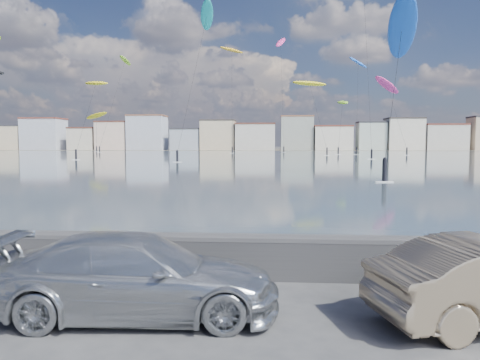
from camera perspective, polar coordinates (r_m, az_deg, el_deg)
name	(u,v)px	position (r m, az deg, el deg)	size (l,w,h in m)	color
ground	(167,322)	(8.69, -8.93, -16.77)	(700.00, 700.00, 0.00)	#333335
bay_water	(266,157)	(99.44, 3.14, 2.77)	(500.00, 177.00, 0.00)	#3E5763
far_shore_strip	(270,150)	(207.91, 3.71, 3.71)	(500.00, 60.00, 0.00)	#4C473D
seawall	(193,254)	(11.04, -5.75, -8.91)	(400.00, 0.36, 1.08)	#28282B
far_buildings	(273,136)	(193.90, 4.08, 5.43)	(240.79, 13.26, 14.60)	beige
car_silver	(137,276)	(8.85, -12.39, -11.31)	(2.09, 5.15, 1.49)	#B9BDC1
kitesurfer_1	(343,103)	(136.49, 12.40, 9.13)	(4.87, 16.19, 15.50)	#8CD826
kitesurfer_4	(96,85)	(98.23, -17.20, 11.04)	(7.41, 12.43, 15.64)	yellow
kitesurfer_5	(281,44)	(165.87, 4.99, 16.19)	(4.72, 17.96, 39.72)	#E5338C
kitesurfer_7	(97,116)	(178.48, -17.09, 7.48)	(10.46, 14.07, 14.73)	yellow
kitesurfer_9	(387,86)	(136.38, 17.50, 10.91)	(9.17, 17.06, 21.73)	#E5338C
kitesurfer_11	(402,29)	(48.18, 19.12, 16.96)	(5.78, 12.77, 16.68)	blue
kitesurfer_13	(125,62)	(173.41, -13.85, 13.84)	(6.11, 20.78, 33.54)	#8CD826
kitesurfer_14	(310,84)	(123.53, 8.49, 11.49)	(10.42, 11.51, 18.93)	yellow
kitesurfer_17	(358,64)	(141.39, 14.21, 13.56)	(7.65, 18.26, 27.81)	blue
kitesurfer_18	(206,18)	(88.90, -4.12, 19.12)	(5.78, 15.59, 28.42)	#19BFBF
kitesurfer_19	(232,51)	(150.57, -1.01, 15.46)	(8.64, 15.36, 32.82)	#BF8C19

